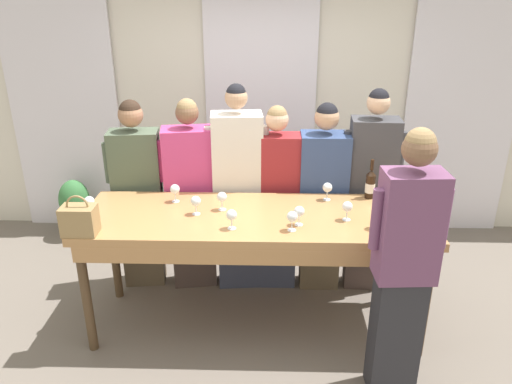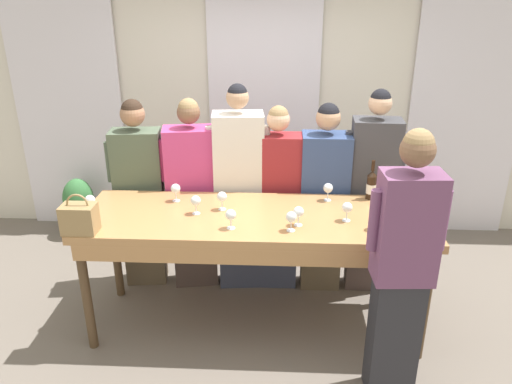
{
  "view_description": "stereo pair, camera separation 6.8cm",
  "coord_description": "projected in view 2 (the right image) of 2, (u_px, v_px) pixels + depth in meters",
  "views": [
    {
      "loc": [
        0.1,
        -3.37,
        2.58
      ],
      "look_at": [
        0.0,
        0.08,
        1.13
      ],
      "focal_mm": 35.0,
      "sensor_mm": 36.0,
      "label": 1
    },
    {
      "loc": [
        0.16,
        -3.37,
        2.58
      ],
      "look_at": [
        0.0,
        0.08,
        1.13
      ],
      "focal_mm": 35.0,
      "sensor_mm": 36.0,
      "label": 2
    }
  ],
  "objects": [
    {
      "name": "guest_cream_sweater",
      "position": [
        239.0,
        190.0,
        4.31
      ],
      "size": [
        0.54,
        0.31,
        1.85
      ],
      "color": "#383D51",
      "rests_on": "ground_plane"
    },
    {
      "name": "wine_glass_front_left",
      "position": [
        377.0,
        216.0,
        3.47
      ],
      "size": [
        0.08,
        0.08,
        0.15
      ],
      "color": "white",
      "rests_on": "tasting_bar"
    },
    {
      "name": "handbag",
      "position": [
        79.0,
        218.0,
        3.43
      ],
      "size": [
        0.23,
        0.16,
        0.29
      ],
      "color": "#997A4C",
      "rests_on": "tasting_bar"
    },
    {
      "name": "wine_glass_back_right",
      "position": [
        424.0,
        228.0,
        3.31
      ],
      "size": [
        0.08,
        0.08,
        0.15
      ],
      "color": "white",
      "rests_on": "tasting_bar"
    },
    {
      "name": "wine_glass_near_host",
      "position": [
        328.0,
        189.0,
        3.94
      ],
      "size": [
        0.08,
        0.08,
        0.15
      ],
      "color": "white",
      "rests_on": "tasting_bar"
    },
    {
      "name": "curtain_panel_left",
      "position": [
        69.0,
        108.0,
        5.33
      ],
      "size": [
        1.15,
        0.03,
        2.69
      ],
      "color": "white",
      "rests_on": "ground_plane"
    },
    {
      "name": "wine_glass_back_mid",
      "position": [
        347.0,
        208.0,
        3.6
      ],
      "size": [
        0.08,
        0.08,
        0.15
      ],
      "color": "white",
      "rests_on": "tasting_bar"
    },
    {
      "name": "potted_plant",
      "position": [
        79.0,
        204.0,
        5.44
      ],
      "size": [
        0.32,
        0.32,
        0.65
      ],
      "color": "#935B3D",
      "rests_on": "ground_plane"
    },
    {
      "name": "host_pouring",
      "position": [
        402.0,
        268.0,
        3.07
      ],
      "size": [
        0.48,
        0.25,
        1.85
      ],
      "color": "#28282D",
      "rests_on": "ground_plane"
    },
    {
      "name": "wine_glass_by_bottle",
      "position": [
        299.0,
        212.0,
        3.53
      ],
      "size": [
        0.08,
        0.08,
        0.15
      ],
      "color": "white",
      "rests_on": "tasting_bar"
    },
    {
      "name": "curtain_panel_right",
      "position": [
        465.0,
        113.0,
        5.15
      ],
      "size": [
        1.15,
        0.03,
        2.69
      ],
      "color": "white",
      "rests_on": "ground_plane"
    },
    {
      "name": "tasting_bar",
      "position": [
        255.0,
        227.0,
        3.75
      ],
      "size": [
        2.61,
        0.85,
        0.98
      ],
      "color": "#B27F4C",
      "rests_on": "ground_plane"
    },
    {
      "name": "guest_striped_shirt",
      "position": [
        277.0,
        199.0,
        4.33
      ],
      "size": [
        0.54,
        0.23,
        1.67
      ],
      "color": "#383D51",
      "rests_on": "ground_plane"
    },
    {
      "name": "wine_glass_front_mid",
      "position": [
        231.0,
        215.0,
        3.49
      ],
      "size": [
        0.08,
        0.08,
        0.15
      ],
      "color": "white",
      "rests_on": "tasting_bar"
    },
    {
      "name": "wine_glass_back_left",
      "position": [
        222.0,
        197.0,
        3.78
      ],
      "size": [
        0.08,
        0.08,
        0.15
      ],
      "color": "white",
      "rests_on": "tasting_bar"
    },
    {
      "name": "wine_bottle",
      "position": [
        371.0,
        185.0,
        3.97
      ],
      "size": [
        0.08,
        0.08,
        0.32
      ],
      "color": "black",
      "rests_on": "tasting_bar"
    },
    {
      "name": "guest_navy_coat",
      "position": [
        324.0,
        199.0,
        4.31
      ],
      "size": [
        0.52,
        0.28,
        1.7
      ],
      "color": "brown",
      "rests_on": "ground_plane"
    },
    {
      "name": "curtain_panel_center",
      "position": [
        264.0,
        111.0,
        5.24
      ],
      "size": [
        1.15,
        0.03,
        2.69
      ],
      "color": "white",
      "rests_on": "ground_plane"
    },
    {
      "name": "wine_glass_center_left",
      "position": [
        90.0,
        200.0,
        3.72
      ],
      "size": [
        0.08,
        0.08,
        0.15
      ],
      "color": "white",
      "rests_on": "tasting_bar"
    },
    {
      "name": "wine_glass_front_right",
      "position": [
        291.0,
        217.0,
        3.45
      ],
      "size": [
        0.08,
        0.08,
        0.15
      ],
      "color": "white",
      "rests_on": "tasting_bar"
    },
    {
      "name": "wine_glass_center_mid",
      "position": [
        196.0,
        201.0,
        3.71
      ],
      "size": [
        0.08,
        0.08,
        0.15
      ],
      "color": "white",
      "rests_on": "tasting_bar"
    },
    {
      "name": "wall_back",
      "position": [
        264.0,
        104.0,
        5.28
      ],
      "size": [
        12.0,
        0.06,
        2.8
      ],
      "color": "silver",
      "rests_on": "ground_plane"
    },
    {
      "name": "wine_glass_center_right",
      "position": [
        176.0,
        189.0,
        3.93
      ],
      "size": [
        0.08,
        0.08,
        0.15
      ],
      "color": "white",
      "rests_on": "tasting_bar"
    },
    {
      "name": "guest_pink_top",
      "position": [
        193.0,
        196.0,
        4.36
      ],
      "size": [
        0.57,
        0.32,
        1.73
      ],
      "color": "#473833",
      "rests_on": "ground_plane"
    },
    {
      "name": "guest_olive_jacket",
      "position": [
        140.0,
        194.0,
        4.37
      ],
      "size": [
        0.53,
        0.29,
        1.71
      ],
      "color": "brown",
      "rests_on": "ground_plane"
    },
    {
      "name": "ground_plane",
      "position": [
        256.0,
        322.0,
        4.11
      ],
      "size": [
        18.0,
        18.0,
        0.0
      ],
      "primitive_type": "plane",
      "color": "#70665B"
    },
    {
      "name": "guest_beige_cap",
      "position": [
        372.0,
        193.0,
        4.27
      ],
      "size": [
        0.51,
        0.27,
        1.81
      ],
      "color": "#473833",
      "rests_on": "ground_plane"
    }
  ]
}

